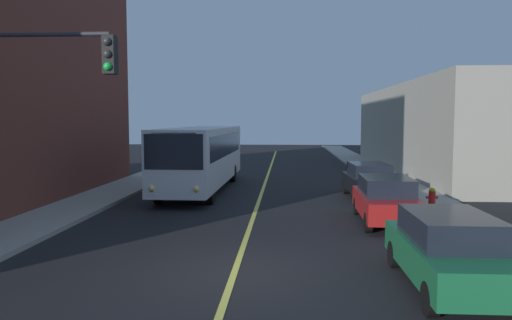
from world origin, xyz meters
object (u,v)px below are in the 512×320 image
object	(u,v)px
parked_car_red	(386,199)
parked_car_green	(449,250)
city_bus	(202,155)
parked_car_black	(369,180)
traffic_signal_left_corner	(39,93)
fire_hydrant	(432,198)

from	to	relation	value
parked_car_red	parked_car_green	bearing A→B (deg)	-90.04
parked_car_green	city_bus	bearing A→B (deg)	118.34
parked_car_black	parked_car_green	bearing A→B (deg)	-91.47
city_bus	traffic_signal_left_corner	world-z (taller)	traffic_signal_left_corner
parked_car_green	parked_car_red	world-z (taller)	same
parked_car_green	parked_car_red	bearing A→B (deg)	89.96
parked_car_black	parked_car_red	bearing A→B (deg)	-93.24
city_bus	parked_car_black	xyz separation A→B (m)	(8.06, -2.30, -0.98)
parked_car_green	fire_hydrant	bearing A→B (deg)	75.94
parked_car_red	parked_car_black	size ratio (longest dim) A/B	1.00
traffic_signal_left_corner	fire_hydrant	distance (m)	14.30
city_bus	parked_car_red	world-z (taller)	city_bus
parked_car_green	parked_car_red	distance (m)	6.68
city_bus	parked_car_red	size ratio (longest dim) A/B	2.75
traffic_signal_left_corner	fire_hydrant	world-z (taller)	traffic_signal_left_corner
parked_car_red	parked_car_black	xyz separation A→B (m)	(0.31, 5.39, 0.00)
parked_car_red	traffic_signal_left_corner	xyz separation A→B (m)	(-10.08, -4.29, 3.46)
parked_car_green	traffic_signal_left_corner	bearing A→B (deg)	166.66
city_bus	fire_hydrant	size ratio (longest dim) A/B	14.51
traffic_signal_left_corner	fire_hydrant	size ratio (longest dim) A/B	7.14
parked_car_green	traffic_signal_left_corner	world-z (taller)	traffic_signal_left_corner
parked_car_black	fire_hydrant	bearing A→B (deg)	-60.63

